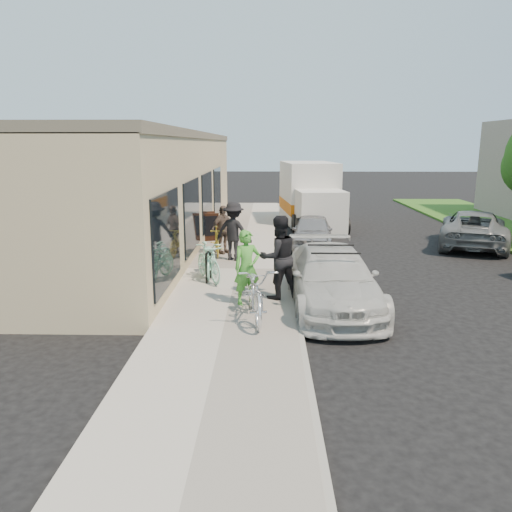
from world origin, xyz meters
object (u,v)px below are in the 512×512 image
object	(u,v)px
moving_truck	(310,198)
bystander_a	(234,231)
sedan_white	(332,279)
cruiser_bike_a	(209,262)
cruiser_bike_c	(217,241)
sedan_silver	(312,232)
bystander_b	(223,230)
man_standing	(278,257)
cruiser_bike_b	(209,258)
woman_rider	(247,268)
bike_rack	(208,263)
tandem_bike	(255,292)
far_car_gray	(474,228)
sandwich_board	(209,226)

from	to	relation	value
moving_truck	bystander_a	distance (m)	8.55
sedan_white	cruiser_bike_a	world-z (taller)	sedan_white
cruiser_bike_c	sedan_white	bearing A→B (deg)	-65.92
sedan_silver	bystander_b	xyz separation A→B (m)	(-3.16, -1.64, 0.35)
man_standing	cruiser_bike_b	xyz separation A→B (m)	(-1.90, 2.08, -0.50)
woman_rider	bystander_b	bearing A→B (deg)	77.02
bike_rack	cruiser_bike_c	xyz separation A→B (m)	(-0.09, 3.24, -0.03)
sedan_white	moving_truck	world-z (taller)	moving_truck
cruiser_bike_a	bystander_a	size ratio (longest dim) A/B	0.91
tandem_bike	sedan_silver	bearing A→B (deg)	69.43
moving_truck	man_standing	world-z (taller)	moving_truck
sedan_white	bystander_a	size ratio (longest dim) A/B	2.61
bike_rack	cruiser_bike_a	distance (m)	0.06
moving_truck	cruiser_bike_a	size ratio (longest dim) A/B	3.63
bike_rack	man_standing	world-z (taller)	man_standing
tandem_bike	cruiser_bike_c	size ratio (longest dim) A/B	1.42
tandem_bike	sedan_white	bearing A→B (deg)	27.26
moving_truck	far_car_gray	xyz separation A→B (m)	(5.75, -4.87, -0.62)
far_car_gray	tandem_bike	size ratio (longest dim) A/B	2.19
sandwich_board	man_standing	distance (m)	7.65
sedan_white	bystander_a	xyz separation A→B (m)	(-2.59, 4.26, 0.39)
far_car_gray	tandem_bike	bearing A→B (deg)	67.93
sedan_silver	cruiser_bike_a	size ratio (longest dim) A/B	2.11
sedan_white	sedan_silver	world-z (taller)	sedan_white
bike_rack	cruiser_bike_a	size ratio (longest dim) A/B	0.49
woman_rider	bike_rack	bearing A→B (deg)	96.11
cruiser_bike_b	bystander_b	bearing A→B (deg)	81.80
cruiser_bike_a	cruiser_bike_b	size ratio (longest dim) A/B	0.89
sedan_silver	sedan_white	bearing A→B (deg)	-85.15
moving_truck	sedan_silver	bearing A→B (deg)	-99.74
cruiser_bike_a	bystander_b	size ratio (longest dim) A/B	1.04
cruiser_bike_b	cruiser_bike_a	bearing A→B (deg)	-91.16
man_standing	bystander_a	world-z (taller)	man_standing
bike_rack	man_standing	distance (m)	2.42
woman_rider	man_standing	bearing A→B (deg)	10.26
cruiser_bike_c	bike_rack	bearing A→B (deg)	-97.12
bike_rack	cruiser_bike_c	size ratio (longest dim) A/B	0.53
woman_rider	bystander_b	distance (m)	5.58
moving_truck	bystander_b	bearing A→B (deg)	-122.63
tandem_bike	moving_truck	bearing A→B (deg)	73.11
bike_rack	bystander_a	size ratio (longest dim) A/B	0.44
sedan_silver	bystander_b	distance (m)	3.58
sandwich_board	moving_truck	bearing A→B (deg)	28.53
far_car_gray	bystander_a	world-z (taller)	bystander_a
sedan_white	cruiser_bike_a	bearing A→B (deg)	148.11
tandem_bike	bystander_a	size ratio (longest dim) A/B	1.20
bike_rack	bystander_a	bearing A→B (deg)	78.38
bike_rack	sandwich_board	distance (m)	5.77
bystander_a	sedan_silver	bearing A→B (deg)	-115.53
bike_rack	tandem_bike	distance (m)	3.24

